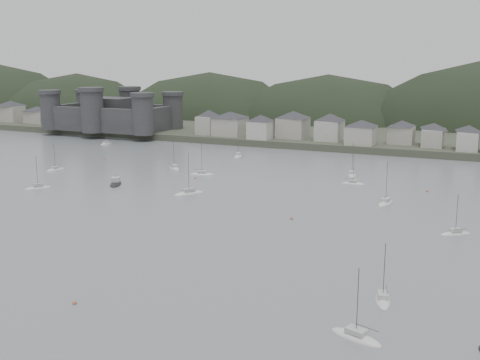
% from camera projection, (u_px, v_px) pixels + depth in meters
% --- Properties ---
extents(ground, '(900.00, 900.00, 0.00)m').
position_uv_depth(ground, '(53.00, 299.00, 97.58)').
color(ground, slate).
rests_on(ground, ground).
extents(far_shore_land, '(900.00, 250.00, 3.00)m').
position_uv_depth(far_shore_land, '(389.00, 121.00, 360.35)').
color(far_shore_land, '#383D2D').
rests_on(far_shore_land, ground).
extents(forested_ridge, '(851.55, 103.94, 102.57)m').
position_uv_depth(forested_ridge, '(388.00, 147.00, 338.17)').
color(forested_ridge, black).
rests_on(forested_ridge, ground).
extents(castle, '(66.00, 43.00, 20.00)m').
position_uv_depth(castle, '(112.00, 113.00, 304.22)').
color(castle, '#313134').
rests_on(castle, far_shore_land).
extents(waterfront_town, '(451.48, 28.46, 12.92)m').
position_uv_depth(waterfront_town, '(464.00, 135.00, 238.87)').
color(waterfront_town, '#A09E92').
rests_on(waterfront_town, far_shore_land).
extents(moored_fleet, '(246.50, 178.21, 13.12)m').
position_uv_depth(moored_fleet, '(194.00, 202.00, 162.33)').
color(moored_fleet, silver).
rests_on(moored_fleet, ground).
extents(motor_launch_far, '(6.75, 9.43, 4.11)m').
position_uv_depth(motor_launch_far, '(116.00, 184.00, 185.55)').
color(motor_launch_far, black).
rests_on(motor_launch_far, ground).
extents(mooring_buoys, '(162.77, 123.28, 0.70)m').
position_uv_depth(mooring_buoys, '(215.00, 216.00, 148.06)').
color(mooring_buoys, '#B1563B').
rests_on(mooring_buoys, ground).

